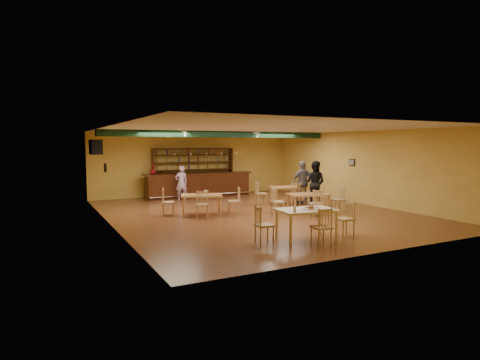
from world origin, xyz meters
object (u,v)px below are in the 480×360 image
dining_table_d (308,203)px  patron_bar (181,183)px  near_table (306,224)px  dining_table_a (202,205)px  bar_counter (199,185)px  dining_table_b (287,195)px  patron_right_a (315,183)px

dining_table_d → patron_bar: (-2.93, 5.27, 0.41)m
near_table → patron_bar: (-0.47, 8.49, 0.37)m
dining_table_a → bar_counter: bearing=89.4°
dining_table_d → dining_table_b: bearing=87.1°
bar_counter → dining_table_d: bar_counter is taller
dining_table_a → patron_right_a: bearing=20.7°
dining_table_b → patron_right_a: bearing=-35.4°
dining_table_d → patron_bar: bearing=132.3°
patron_bar → patron_right_a: 5.76m
dining_table_b → patron_bar: patron_bar is taller
near_table → patron_right_a: (3.95, 4.81, 0.50)m
dining_table_b → patron_right_a: (0.80, -0.80, 0.54)m
patron_right_a → near_table: bearing=105.6°
bar_counter → patron_bar: 1.41m
bar_counter → dining_table_a: 4.92m
dining_table_a → patron_right_a: size_ratio=0.79×
dining_table_a → dining_table_b: size_ratio=1.00×
dining_table_b → near_table: 6.43m
dining_table_b → patron_right_a: size_ratio=0.79×
dining_table_d → near_table: 4.05m
bar_counter → near_table: bearing=-94.0°
near_table → dining_table_a: bearing=108.8°
dining_table_d → patron_bar: 6.05m
dining_table_d → near_table: (-2.46, -3.22, 0.04)m
patron_bar → dining_table_b: bearing=147.0°
dining_table_d → dining_table_a: bearing=170.2°
dining_table_d → patron_bar: patron_bar is taller
bar_counter → near_table: 9.34m
dining_table_d → patron_right_a: (1.49, 1.59, 0.54)m
bar_counter → near_table: (-0.66, -9.32, -0.17)m
bar_counter → patron_right_a: bearing=-53.8°
dining_table_a → patron_bar: 3.85m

